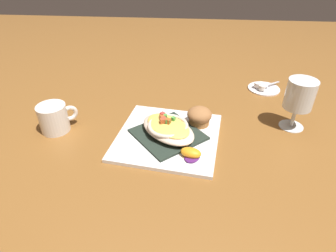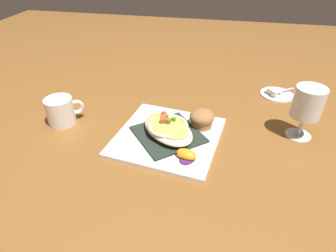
# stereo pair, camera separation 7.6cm
# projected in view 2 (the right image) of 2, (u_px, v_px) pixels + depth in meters

# --- Properties ---
(ground_plane) EXTENTS (2.60, 2.60, 0.00)m
(ground_plane) POSITION_uv_depth(u_px,v_px,m) (168.00, 138.00, 0.78)
(ground_plane) COLOR brown
(square_plate) EXTENTS (0.30, 0.30, 0.01)m
(square_plate) POSITION_uv_depth(u_px,v_px,m) (168.00, 137.00, 0.78)
(square_plate) COLOR white
(square_plate) RESTS_ON ground_plane
(folded_napkin) EXTENTS (0.23, 0.23, 0.01)m
(folded_napkin) POSITION_uv_depth(u_px,v_px,m) (168.00, 134.00, 0.78)
(folded_napkin) COLOR #243027
(folded_napkin) RESTS_ON square_plate
(gratin_dish) EXTENTS (0.19, 0.19, 0.05)m
(gratin_dish) POSITION_uv_depth(u_px,v_px,m) (168.00, 127.00, 0.76)
(gratin_dish) COLOR beige
(gratin_dish) RESTS_ON folded_napkin
(muffin) EXTENTS (0.07, 0.07, 0.05)m
(muffin) POSITION_uv_depth(u_px,v_px,m) (202.00, 118.00, 0.80)
(muffin) COLOR #A46A35
(muffin) RESTS_ON square_plate
(orange_garnish) EXTENTS (0.06, 0.06, 0.02)m
(orange_garnish) POSITION_uv_depth(u_px,v_px,m) (187.00, 155.00, 0.69)
(orange_garnish) COLOR #521F65
(orange_garnish) RESTS_ON square_plate
(coffee_mug) EXTENTS (0.09, 0.10, 0.08)m
(coffee_mug) POSITION_uv_depth(u_px,v_px,m) (61.00, 112.00, 0.83)
(coffee_mug) COLOR white
(coffee_mug) RESTS_ON ground_plane
(stemmed_glass) EXTENTS (0.08, 0.08, 0.15)m
(stemmed_glass) POSITION_uv_depth(u_px,v_px,m) (307.00, 105.00, 0.74)
(stemmed_glass) COLOR white
(stemmed_glass) RESTS_ON ground_plane
(creamer_saucer) EXTENTS (0.11, 0.11, 0.01)m
(creamer_saucer) POSITION_uv_depth(u_px,v_px,m) (277.00, 94.00, 0.99)
(creamer_saucer) COLOR white
(creamer_saucer) RESTS_ON ground_plane
(spoon) EXTENTS (0.06, 0.08, 0.01)m
(spoon) POSITION_uv_depth(u_px,v_px,m) (279.00, 91.00, 0.98)
(spoon) COLOR silver
(spoon) RESTS_ON creamer_saucer
(creamer_cup_0) EXTENTS (0.02, 0.02, 0.02)m
(creamer_cup_0) POSITION_uv_depth(u_px,v_px,m) (270.00, 90.00, 0.98)
(creamer_cup_0) COLOR white
(creamer_cup_0) RESTS_ON creamer_saucer
(creamer_cup_1) EXTENTS (0.02, 0.02, 0.02)m
(creamer_cup_1) POSITION_uv_depth(u_px,v_px,m) (274.00, 93.00, 0.96)
(creamer_cup_1) COLOR silver
(creamer_cup_1) RESTS_ON creamer_saucer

